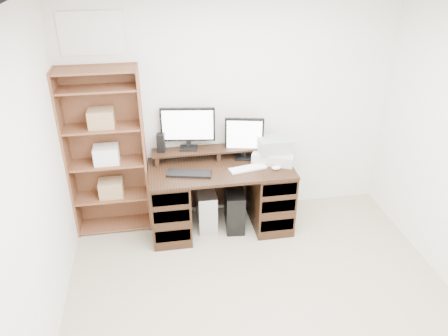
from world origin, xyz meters
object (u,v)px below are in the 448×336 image
object	(u,v)px
monitor_wide	(188,126)
printer	(274,156)
monitor_small	(244,137)
tower_silver	(206,207)
bookshelf	(106,152)
desk	(221,196)
tower_black	(234,207)

from	to	relation	value
monitor_wide	printer	size ratio (longest dim) A/B	1.32
monitor_small	tower_silver	world-z (taller)	monitor_small
bookshelf	monitor_small	bearing A→B (deg)	-1.36
desk	bookshelf	bearing A→B (deg)	169.58
monitor_small	tower_black	bearing A→B (deg)	-114.89
monitor_small	bookshelf	xyz separation A→B (m)	(-1.44, 0.03, -0.08)
monitor_small	tower_black	distance (m)	0.80
printer	tower_black	bearing A→B (deg)	-147.97
desk	printer	world-z (taller)	printer
desk	monitor_wide	size ratio (longest dim) A/B	2.63
tower_silver	tower_black	distance (m)	0.31
monitor_wide	bookshelf	distance (m)	0.88
monitor_wide	bookshelf	size ratio (longest dim) A/B	0.32
monitor_small	printer	size ratio (longest dim) A/B	1.05
tower_black	bookshelf	bearing A→B (deg)	176.22
desk	printer	distance (m)	0.72
bookshelf	tower_silver	bearing A→B (deg)	-8.36
monitor_small	bookshelf	bearing A→B (deg)	-169.28
monitor_wide	printer	world-z (taller)	monitor_wide
monitor_wide	tower_silver	distance (m)	0.93
monitor_wide	tower_black	size ratio (longest dim) A/B	1.20
tower_black	tower_silver	bearing A→B (deg)	173.88
tower_black	bookshelf	world-z (taller)	bookshelf
monitor_small	tower_black	xyz separation A→B (m)	(-0.13, -0.18, -0.77)
monitor_small	printer	xyz separation A→B (m)	(0.30, -0.12, -0.19)
desk	bookshelf	size ratio (longest dim) A/B	0.83
printer	monitor_small	bearing A→B (deg)	-176.65
monitor_small	printer	world-z (taller)	monitor_small
desk	monitor_small	distance (m)	0.69
tower_silver	bookshelf	size ratio (longest dim) A/B	0.25
desk	tower_black	world-z (taller)	desk
monitor_small	bookshelf	distance (m)	1.44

